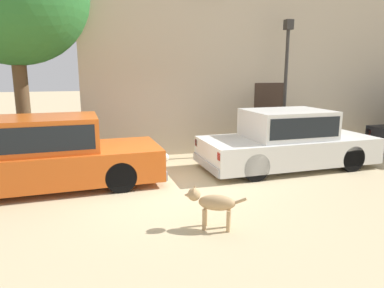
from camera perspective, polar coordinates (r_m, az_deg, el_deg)
ground_plane at (r=7.45m, az=-4.94°, el=-7.41°), size 80.00×80.00×0.00m
parked_sedan_nearest at (r=7.95m, az=-22.66°, el=-1.44°), size 4.90×1.94×1.53m
parked_sedan_second at (r=9.26m, az=15.34°, el=0.71°), size 4.64×1.94×1.49m
apartment_block at (r=15.35m, az=15.59°, el=17.07°), size 16.34×6.39×7.92m
stray_dog_spotted at (r=5.53m, az=3.28°, el=-9.53°), size 0.93×0.51×0.69m
street_lamp at (r=10.79m, az=15.20°, el=11.65°), size 0.22×0.22×3.90m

